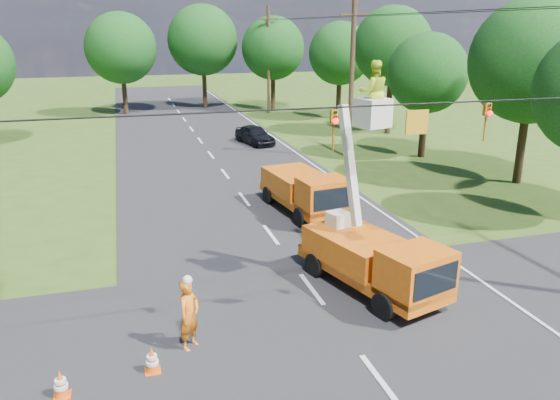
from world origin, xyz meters
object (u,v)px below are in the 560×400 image
object	(u,v)px
pole_right_far	(268,59)
tree_far_b	(203,40)
traffic_cone_2	(309,212)
tree_right_b	(533,61)
traffic_cone_6	(301,179)
traffic_cone_3	(152,360)
bucket_truck	(374,244)
tree_far_a	(121,48)
pole_right_mid	(352,77)
tree_right_d	(392,46)
tree_right_e	(340,54)
traffic_cone_4	(61,384)
tree_right_c	(428,73)
tree_far_c	(273,48)
ground_worker	(189,315)
distant_car	(255,135)
second_truck	(305,191)

from	to	relation	value
pole_right_far	tree_far_b	distance (m)	7.63
traffic_cone_2	tree_right_b	bearing A→B (deg)	11.59
traffic_cone_6	traffic_cone_3	bearing A→B (deg)	-120.41
bucket_truck	tree_far_a	world-z (taller)	tree_far_a
pole_right_mid	traffic_cone_3	bearing A→B (deg)	-124.32
traffic_cone_6	tree_right_b	distance (m)	13.30
tree_right_d	tree_right_e	bearing A→B (deg)	97.13
traffic_cone_4	pole_right_far	bearing A→B (deg)	68.72
tree_right_e	tree_far_b	bearing A→B (deg)	137.20
bucket_truck	pole_right_far	world-z (taller)	pole_right_far
traffic_cone_2	traffic_cone_3	distance (m)	11.91
traffic_cone_3	pole_right_far	distance (m)	42.60
traffic_cone_2	tree_right_e	distance (m)	28.71
pole_right_far	tree_right_c	size ratio (longest dim) A/B	1.28
traffic_cone_3	traffic_cone_4	bearing A→B (deg)	-169.43
bucket_truck	pole_right_far	size ratio (longest dim) A/B	0.72
tree_far_c	ground_worker	bearing A→B (deg)	-108.33
pole_right_mid	tree_right_d	xyz separation A→B (m)	(6.30, 7.00, 1.57)
traffic_cone_2	tree_right_d	world-z (taller)	tree_right_d
tree_far_c	pole_right_far	bearing A→B (deg)	-116.57
distant_car	pole_right_far	distance (m)	15.60
tree_right_c	tree_far_a	size ratio (longest dim) A/B	0.82
pole_right_far	tree_right_e	world-z (taller)	pole_right_far
pole_right_far	tree_far_c	size ratio (longest dim) A/B	1.09
tree_right_e	traffic_cone_3	bearing A→B (deg)	-118.45
tree_right_c	pole_right_far	bearing A→B (deg)	102.62
tree_far_a	traffic_cone_2	bearing A→B (deg)	-78.08
pole_right_mid	bucket_truck	bearing A→B (deg)	-110.71
ground_worker	tree_right_b	distance (m)	22.86
distant_car	tree_far_a	xyz separation A→B (m)	(-8.66, 17.15, 5.51)
tree_right_c	tree_right_e	bearing A→B (deg)	87.85
bucket_truck	second_truck	distance (m)	7.83
traffic_cone_2	tree_right_e	size ratio (longest dim) A/B	0.08
second_truck	pole_right_far	xyz separation A→B (m)	(6.27, 29.73, 4.03)
distant_car	pole_right_far	xyz separation A→B (m)	(4.84, 14.15, 4.42)
traffic_cone_2	tree_far_a	xyz separation A→B (m)	(-7.10, 33.64, 5.83)
traffic_cone_2	second_truck	bearing A→B (deg)	82.20
traffic_cone_2	pole_right_mid	distance (m)	13.30
traffic_cone_4	tree_far_a	distance (m)	43.89
distant_car	pole_right_mid	xyz separation A→B (m)	(4.84, -5.85, 4.42)
traffic_cone_2	tree_right_c	xyz separation A→B (m)	(11.10, 9.64, 4.95)
traffic_cone_4	pole_right_mid	distance (m)	26.24
tree_right_b	tree_right_c	size ratio (longest dim) A/B	1.23
ground_worker	distant_car	distance (m)	26.26
tree_right_b	tree_right_e	size ratio (longest dim) A/B	1.12
traffic_cone_4	tree_right_c	distance (m)	28.65
traffic_cone_4	tree_right_d	distance (m)	35.77
ground_worker	traffic_cone_6	xyz separation A→B (m)	(7.63, 13.94, -0.61)
second_truck	pole_right_mid	xyz separation A→B (m)	(6.27, 9.73, 4.03)
traffic_cone_4	tree_right_c	world-z (taller)	tree_right_c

